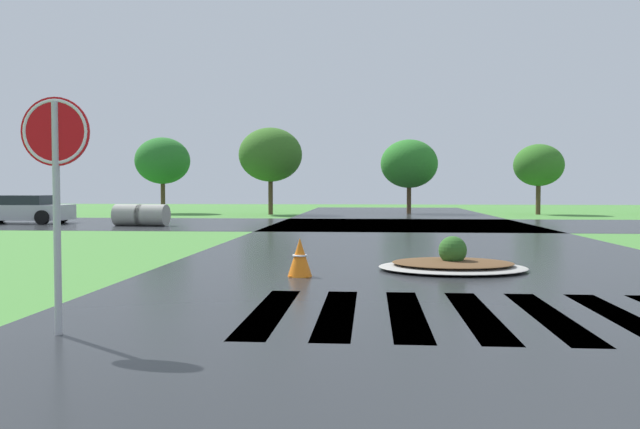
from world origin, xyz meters
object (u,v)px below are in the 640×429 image
(stop_sign, at_px, (56,158))
(traffic_cone, at_px, (300,258))
(median_island, at_px, (453,264))
(car_white_sedan, at_px, (21,210))
(drainage_pipe_stack, at_px, (141,215))

(stop_sign, height_order, traffic_cone, stop_sign)
(stop_sign, height_order, median_island, stop_sign)
(median_island, xyz_separation_m, traffic_cone, (-2.93, -1.14, 0.22))
(car_white_sedan, xyz_separation_m, traffic_cone, (14.76, -16.58, -0.27))
(median_island, xyz_separation_m, drainage_pipe_stack, (-11.47, 13.97, 0.33))
(median_island, distance_m, drainage_pipe_stack, 18.08)
(drainage_pipe_stack, bearing_deg, stop_sign, -72.28)
(traffic_cone, bearing_deg, stop_sign, -113.93)
(drainage_pipe_stack, relative_size, traffic_cone, 3.39)
(stop_sign, relative_size, traffic_cone, 3.70)
(stop_sign, xyz_separation_m, drainage_pipe_stack, (-6.39, 19.98, -1.50))
(traffic_cone, bearing_deg, median_island, 21.27)
(drainage_pipe_stack, bearing_deg, traffic_cone, -60.50)
(stop_sign, bearing_deg, drainage_pipe_stack, 103.88)
(median_island, bearing_deg, stop_sign, -130.24)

